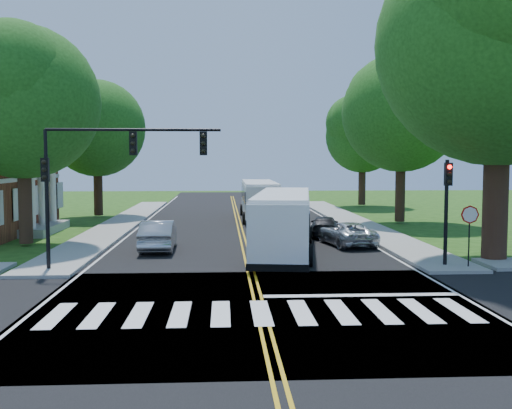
{
  "coord_description": "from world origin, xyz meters",
  "views": [
    {
      "loc": [
        -1.12,
        -17.93,
        4.54
      ],
      "look_at": [
        0.46,
        10.68,
        2.4
      ],
      "focal_mm": 42.0,
      "sensor_mm": 36.0,
      "label": 1
    }
  ],
  "objects": [
    {
      "name": "signal_ne",
      "position": [
        8.2,
        6.44,
        2.96
      ],
      "size": [
        0.3,
        0.46,
        4.4
      ],
      "color": "black",
      "rests_on": "ground"
    },
    {
      "name": "ground",
      "position": [
        0.0,
        0.0,
        0.0
      ],
      "size": [
        140.0,
        140.0,
        0.0
      ],
      "primitive_type": "plane",
      "color": "#1D4210",
      "rests_on": "ground"
    },
    {
      "name": "tree_east_far",
      "position": [
        12.5,
        40.0,
        6.86
      ],
      "size": [
        7.2,
        7.2,
        10.34
      ],
      "color": "#352015",
      "rests_on": "ground"
    },
    {
      "name": "sidewalk_nw",
      "position": [
        -8.3,
        25.0,
        0.07
      ],
      "size": [
        2.6,
        40.0,
        0.15
      ],
      "primitive_type": "cube",
      "color": "gray",
      "rests_on": "ground"
    },
    {
      "name": "bus_follow",
      "position": [
        1.63,
        27.31,
        1.54
      ],
      "size": [
        2.78,
        11.2,
        2.89
      ],
      "rotation": [
        0.0,
        0.0,
        3.13
      ],
      "color": "white",
      "rests_on": "road"
    },
    {
      "name": "tree_east_mid",
      "position": [
        11.5,
        24.0,
        7.86
      ],
      "size": [
        8.4,
        8.4,
        11.93
      ],
      "color": "#352015",
      "rests_on": "ground"
    },
    {
      "name": "stop_bar",
      "position": [
        3.5,
        1.6,
        0.02
      ],
      "size": [
        6.6,
        0.4,
        0.01
      ],
      "primitive_type": "cube",
      "color": "silver",
      "rests_on": "road"
    },
    {
      "name": "tree_west_near",
      "position": [
        -11.5,
        14.0,
        7.53
      ],
      "size": [
        8.0,
        8.0,
        11.4
      ],
      "color": "#352015",
      "rests_on": "ground"
    },
    {
      "name": "signal_nw",
      "position": [
        -5.86,
        6.43,
        4.38
      ],
      "size": [
        7.15,
        0.46,
        5.66
      ],
      "color": "black",
      "rests_on": "ground"
    },
    {
      "name": "bus_lead",
      "position": [
        1.79,
        10.71,
        1.57
      ],
      "size": [
        4.07,
        11.65,
        2.95
      ],
      "rotation": [
        0.0,
        0.0,
        3.0
      ],
      "color": "white",
      "rests_on": "road"
    },
    {
      "name": "tree_ne_big",
      "position": [
        11.0,
        8.0,
        9.62
      ],
      "size": [
        10.8,
        10.8,
        14.91
      ],
      "color": "#352015",
      "rests_on": "ground"
    },
    {
      "name": "dark_sedan",
      "position": [
        4.91,
        17.17,
        0.6
      ],
      "size": [
        2.34,
        4.29,
        1.18
      ],
      "primitive_type": "imported",
      "rotation": [
        0.0,
        0.0,
        2.96
      ],
      "color": "black",
      "rests_on": "road"
    },
    {
      "name": "edge_line_w",
      "position": [
        -6.8,
        22.0,
        0.01
      ],
      "size": [
        0.12,
        70.0,
        0.01
      ],
      "primitive_type": "cube",
      "color": "silver",
      "rests_on": "road"
    },
    {
      "name": "tree_west_far",
      "position": [
        -11.0,
        30.0,
        7.0
      ],
      "size": [
        7.6,
        7.6,
        10.67
      ],
      "color": "#352015",
      "rests_on": "ground"
    },
    {
      "name": "center_line",
      "position": [
        0.0,
        22.0,
        0.01
      ],
      "size": [
        0.36,
        70.0,
        0.01
      ],
      "primitive_type": "cube",
      "color": "gold",
      "rests_on": "road"
    },
    {
      "name": "hatchback",
      "position": [
        -4.37,
        12.06,
        0.77
      ],
      "size": [
        1.7,
        4.63,
        1.51
      ],
      "primitive_type": "imported",
      "rotation": [
        0.0,
        0.0,
        3.16
      ],
      "color": "#A8AAAF",
      "rests_on": "road"
    },
    {
      "name": "sidewalk_ne",
      "position": [
        8.3,
        25.0,
        0.07
      ],
      "size": [
        2.6,
        40.0,
        0.15
      ],
      "primitive_type": "cube",
      "color": "gray",
      "rests_on": "ground"
    },
    {
      "name": "edge_line_e",
      "position": [
        6.8,
        22.0,
        0.01
      ],
      "size": [
        0.12,
        70.0,
        0.01
      ],
      "primitive_type": "cube",
      "color": "silver",
      "rests_on": "road"
    },
    {
      "name": "crosswalk",
      "position": [
        0.0,
        -0.5,
        0.02
      ],
      "size": [
        12.6,
        3.0,
        0.01
      ],
      "primitive_type": "cube",
      "color": "silver",
      "rests_on": "road"
    },
    {
      "name": "road",
      "position": [
        0.0,
        18.0,
        0.01
      ],
      "size": [
        14.0,
        96.0,
        0.01
      ],
      "primitive_type": "cube",
      "color": "black",
      "rests_on": "ground"
    },
    {
      "name": "suv",
      "position": [
        5.43,
        13.24,
        0.64
      ],
      "size": [
        2.78,
        4.78,
        1.25
      ],
      "primitive_type": "imported",
      "rotation": [
        0.0,
        0.0,
        3.3
      ],
      "color": "silver",
      "rests_on": "road"
    },
    {
      "name": "cross_road",
      "position": [
        0.0,
        0.0,
        0.01
      ],
      "size": [
        60.0,
        12.0,
        0.01
      ],
      "primitive_type": "cube",
      "color": "black",
      "rests_on": "ground"
    },
    {
      "name": "stop_sign",
      "position": [
        9.0,
        5.98,
        2.03
      ],
      "size": [
        0.76,
        0.08,
        2.53
      ],
      "color": "black",
      "rests_on": "ground"
    }
  ]
}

